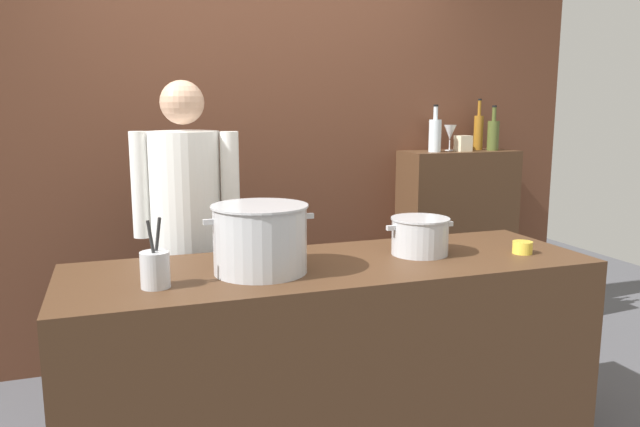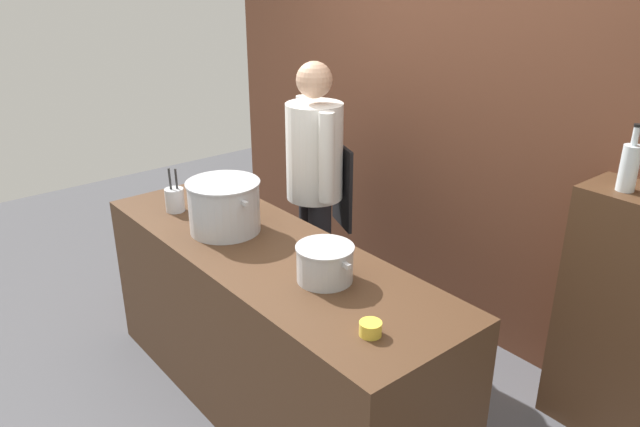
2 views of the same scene
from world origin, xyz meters
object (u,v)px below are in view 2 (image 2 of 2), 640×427
butter_jar (370,329)px  stockpot_small (325,263)px  wine_bottle_clear (629,166)px  utensil_crock (175,199)px  stockpot_large (224,206)px  chef (315,178)px

butter_jar → stockpot_small: bearing=162.2°
wine_bottle_clear → utensil_crock: bearing=-145.3°
utensil_crock → wine_bottle_clear: 2.26m
stockpot_large → stockpot_small: stockpot_large is taller
chef → stockpot_large: (0.19, -0.75, 0.07)m
stockpot_small → wine_bottle_clear: wine_bottle_clear is taller
butter_jar → wine_bottle_clear: wine_bottle_clear is taller
stockpot_large → butter_jar: size_ratio=4.99×
wine_bottle_clear → stockpot_large: bearing=-140.2°
utensil_crock → stockpot_large: bearing=11.0°
chef → utensil_crock: chef is taller
stockpot_small → butter_jar: (0.43, -0.14, -0.05)m
stockpot_small → butter_jar: stockpot_small is taller
butter_jar → chef: bearing=148.5°
stockpot_small → utensil_crock: 1.13m
chef → butter_jar: bearing=169.4°
chef → wine_bottle_clear: (1.62, 0.44, 0.40)m
stockpot_large → utensil_crock: stockpot_large is taller
chef → utensil_crock: 0.85m
stockpot_small → butter_jar: size_ratio=3.67×
chef → stockpot_large: bearing=125.2°
chef → stockpot_small: 1.15m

